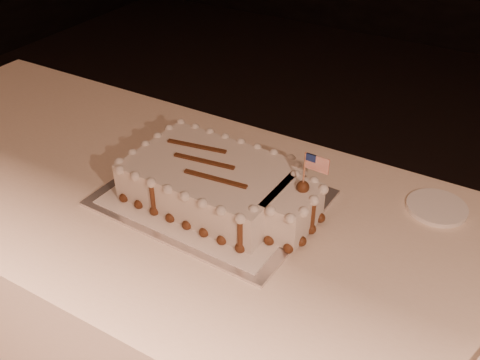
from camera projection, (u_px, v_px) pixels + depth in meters
The scene contains 5 objects.
banquet_table at pixel (237, 326), 1.45m from camera, with size 2.40×0.80×0.75m, color beige.
cake_board at pixel (212, 198), 1.29m from camera, with size 0.51×0.38×0.01m, color silver.
doily at pixel (212, 196), 1.29m from camera, with size 0.45×0.34×0.00m, color silver.
sheet_cake at pixel (220, 184), 1.25m from camera, with size 0.49×0.29×0.19m.
side_plate at pixel (437, 207), 1.26m from camera, with size 0.14×0.14×0.01m, color white.
Camera 1 is at (0.49, -0.22, 1.53)m, focal length 40.00 mm.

